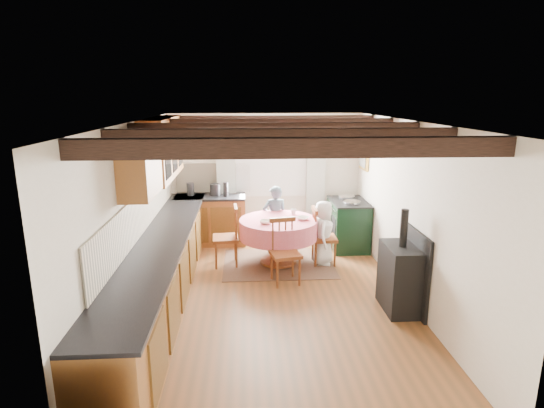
{
  "coord_description": "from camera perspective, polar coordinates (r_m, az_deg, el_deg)",
  "views": [
    {
      "loc": [
        -0.39,
        -5.5,
        2.72
      ],
      "look_at": [
        0.0,
        0.8,
        1.15
      ],
      "focal_mm": 28.9,
      "sensor_mm": 36.0,
      "label": 1
    }
  ],
  "objects": [
    {
      "name": "floor",
      "position": [
        6.14,
        0.47,
        -12.3
      ],
      "size": [
        3.6,
        5.5,
        0.0
      ],
      "primitive_type": "cube",
      "color": "brown",
      "rests_on": "ground"
    },
    {
      "name": "ceiling",
      "position": [
        5.52,
        0.52,
        10.66
      ],
      "size": [
        3.6,
        5.5,
        0.0
      ],
      "primitive_type": "cube",
      "color": "white",
      "rests_on": "ground"
    },
    {
      "name": "wall_back",
      "position": [
        8.39,
        -0.82,
        3.54
      ],
      "size": [
        3.6,
        0.0,
        2.4
      ],
      "primitive_type": "cube",
      "color": "silver",
      "rests_on": "ground"
    },
    {
      "name": "wall_front",
      "position": [
        3.16,
        4.12,
        -14.77
      ],
      "size": [
        3.6,
        0.0,
        2.4
      ],
      "primitive_type": "cube",
      "color": "silver",
      "rests_on": "ground"
    },
    {
      "name": "wall_left",
      "position": [
        5.87,
        -17.32,
        -1.67
      ],
      "size": [
        0.0,
        5.5,
        2.4
      ],
      "primitive_type": "cube",
      "color": "silver",
      "rests_on": "ground"
    },
    {
      "name": "wall_right",
      "position": [
        6.11,
        17.6,
        -1.1
      ],
      "size": [
        0.0,
        5.5,
        2.4
      ],
      "primitive_type": "cube",
      "color": "silver",
      "rests_on": "ground"
    },
    {
      "name": "beam_a",
      "position": [
        3.54,
        2.83,
        7.34
      ],
      "size": [
        3.6,
        0.16,
        0.16
      ],
      "primitive_type": "cube",
      "color": "black",
      "rests_on": "ceiling"
    },
    {
      "name": "beam_b",
      "position": [
        4.53,
        1.42,
        8.8
      ],
      "size": [
        3.6,
        0.16,
        0.16
      ],
      "primitive_type": "cube",
      "color": "black",
      "rests_on": "ceiling"
    },
    {
      "name": "beam_c",
      "position": [
        5.52,
        0.52,
        9.73
      ],
      "size": [
        3.6,
        0.16,
        0.16
      ],
      "primitive_type": "cube",
      "color": "black",
      "rests_on": "ceiling"
    },
    {
      "name": "beam_d",
      "position": [
        6.52,
        -0.11,
        10.37
      ],
      "size": [
        3.6,
        0.16,
        0.16
      ],
      "primitive_type": "cube",
      "color": "black",
      "rests_on": "ceiling"
    },
    {
      "name": "beam_e",
      "position": [
        7.52,
        -0.58,
        10.85
      ],
      "size": [
        3.6,
        0.16,
        0.16
      ],
      "primitive_type": "cube",
      "color": "black",
      "rests_on": "ceiling"
    },
    {
      "name": "splash_left",
      "position": [
        6.15,
        -16.49,
        -0.92
      ],
      "size": [
        0.02,
        4.5,
        0.55
      ],
      "primitive_type": "cube",
      "color": "beige",
      "rests_on": "wall_left"
    },
    {
      "name": "splash_back",
      "position": [
        8.39,
        -7.67,
        3.4
      ],
      "size": [
        1.4,
        0.02,
        0.55
      ],
      "primitive_type": "cube",
      "color": "beige",
      "rests_on": "wall_back"
    },
    {
      "name": "base_cabinet_left",
      "position": [
        6.05,
        -14.0,
        -8.59
      ],
      "size": [
        0.6,
        5.3,
        0.88
      ],
      "primitive_type": "cube",
      "color": "brown",
      "rests_on": "floor"
    },
    {
      "name": "base_cabinet_back",
      "position": [
        8.29,
        -7.98,
        -2.13
      ],
      "size": [
        1.3,
        0.6,
        0.88
      ],
      "primitive_type": "cube",
      "color": "brown",
      "rests_on": "floor"
    },
    {
      "name": "worktop_left",
      "position": [
        5.89,
        -14.07,
        -4.45
      ],
      "size": [
        0.64,
        5.3,
        0.04
      ],
      "primitive_type": "cube",
      "color": "black",
      "rests_on": "base_cabinet_left"
    },
    {
      "name": "worktop_back",
      "position": [
        8.16,
        -8.1,
        0.94
      ],
      "size": [
        1.3,
        0.64,
        0.04
      ],
      "primitive_type": "cube",
      "color": "black",
      "rests_on": "base_cabinet_back"
    },
    {
      "name": "wall_cabinet_glass",
      "position": [
        6.85,
        -14.06,
        7.11
      ],
      "size": [
        0.34,
        1.8,
        0.9
      ],
      "primitive_type": "cube",
      "color": "brown",
      "rests_on": "wall_left"
    },
    {
      "name": "wall_cabinet_solid",
      "position": [
        5.4,
        -16.83,
        4.66
      ],
      "size": [
        0.34,
        0.9,
        0.7
      ],
      "primitive_type": "cube",
      "color": "brown",
      "rests_on": "wall_left"
    },
    {
      "name": "window_frame",
      "position": [
        8.32,
        -0.14,
        6.24
      ],
      "size": [
        1.34,
        0.03,
        1.54
      ],
      "primitive_type": "cube",
      "color": "white",
      "rests_on": "wall_back"
    },
    {
      "name": "window_pane",
      "position": [
        8.32,
        -0.14,
        6.24
      ],
      "size": [
        1.2,
        0.01,
        1.4
      ],
      "primitive_type": "cube",
      "color": "white",
      "rests_on": "wall_back"
    },
    {
      "name": "curtain_left",
      "position": [
        8.31,
        -5.97,
        2.66
      ],
      "size": [
        0.35,
        0.1,
        2.1
      ],
      "primitive_type": "cube",
      "color": "#A8B8A4",
      "rests_on": "wall_back"
    },
    {
      "name": "curtain_right",
      "position": [
        8.41,
        5.7,
        2.8
      ],
      "size": [
        0.35,
        0.1,
        2.1
      ],
      "primitive_type": "cube",
      "color": "#A8B8A4",
      "rests_on": "wall_back"
    },
    {
      "name": "curtain_rod",
      "position": [
        8.18,
        -0.1,
        10.33
      ],
      "size": [
        2.0,
        0.03,
        0.03
      ],
      "primitive_type": "cylinder",
      "rotation": [
        0.0,
        1.57,
        0.0
      ],
      "color": "black",
      "rests_on": "wall_back"
    },
    {
      "name": "wall_picture",
      "position": [
        8.15,
        11.93,
        6.49
      ],
      "size": [
        0.04,
        0.5,
        0.6
      ],
      "primitive_type": "cube",
      "color": "gold",
      "rests_on": "wall_right"
    },
    {
      "name": "wall_plate",
      "position": [
        8.4,
        6.4,
        6.91
      ],
      "size": [
        0.3,
        0.02,
        0.3
      ],
      "primitive_type": "cylinder",
      "rotation": [
        1.57,
        0.0,
        0.0
      ],
      "color": "silver",
      "rests_on": "wall_back"
    },
    {
      "name": "rug",
      "position": [
        7.34,
        0.83,
        -7.74
      ],
      "size": [
        1.8,
        1.4,
        0.01
      ],
      "primitive_type": "cube",
      "color": "brown",
      "rests_on": "floor"
    },
    {
      "name": "dining_table",
      "position": [
        7.2,
        0.84,
        -4.96
      ],
      "size": [
        1.27,
        1.27,
        0.76
      ],
      "primitive_type": null,
      "color": "#BF414B",
      "rests_on": "floor"
    },
    {
      "name": "chair_near",
      "position": [
        6.46,
        1.78,
        -6.25
      ],
      "size": [
        0.5,
        0.51,
        0.97
      ],
      "primitive_type": null,
      "rotation": [
        0.0,
        0.0,
        0.2
      ],
      "color": "brown",
      "rests_on": "floor"
    },
    {
      "name": "chair_left",
      "position": [
        7.17,
        -6.07,
        -4.15
      ],
      "size": [
        0.48,
        0.46,
        1.0
      ],
      "primitive_type": null,
      "rotation": [
        0.0,
        0.0,
        -1.51
      ],
      "color": "brown",
      "rests_on": "floor"
    },
    {
      "name": "chair_right",
      "position": [
        7.24,
        6.8,
        -4.15
      ],
      "size": [
        0.43,
        0.41,
        0.96
      ],
      "primitive_type": null,
      "rotation": [
        0.0,
        0.0,
        1.56
      ],
      "color": "brown",
      "rests_on": "floor"
    },
    {
      "name": "aga_range",
      "position": [
        8.1,
        9.89,
        -2.54
      ],
      "size": [
        0.63,
        0.97,
        0.89
      ],
      "primitive_type": null,
      "color": "black",
      "rests_on": "floor"
    },
    {
      "name": "cast_iron_stove",
      "position": [
        5.85,
        16.5,
        -7.08
      ],
      "size": [
        0.4,
        0.67,
        1.35
      ],
      "primitive_type": null,
      "color": "black",
      "rests_on": "floor"
    },
    {
      "name": "child_far",
      "position": [
        7.71,
        0.38,
        -1.98
      ],
      "size": [
        0.48,
        0.35,
        1.2
      ],
      "primitive_type": "imported",
      "rotation": [
        0.0,
        0.0,
        3.3
      ],
      "color": "#425762",
      "rests_on": "floor"
    },
    {
      "name": "child_right",
      "position": [
        7.21,
        6.68,
        -3.75
      ],
      "size": [
        0.45,
        0.59,
        1.07
      ],
      "primitive_type": "imported",
      "rotation": [
        0.0,
        0.0,
        1.34
      ],
      "color": "silver",
      "rests_on": "floor"
    },
    {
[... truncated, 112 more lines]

